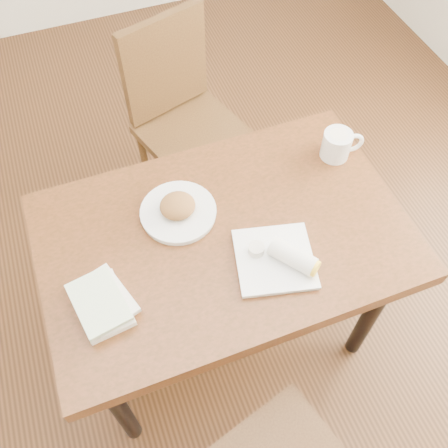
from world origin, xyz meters
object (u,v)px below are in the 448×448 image
object	(u,v)px
plate_scone	(178,210)
plate_burrito	(280,258)
book_stack	(102,302)
chair_far	(183,112)
coffee_mug	(338,144)
table	(224,247)

from	to	relation	value
plate_scone	plate_burrito	bearing A→B (deg)	-50.38
book_stack	chair_far	bearing A→B (deg)	59.98
coffee_mug	book_stack	bearing A→B (deg)	-162.43
coffee_mug	plate_burrito	world-z (taller)	coffee_mug
plate_scone	chair_far	bearing A→B (deg)	71.93
chair_far	book_stack	world-z (taller)	chair_far
coffee_mug	book_stack	size ratio (longest dim) A/B	0.66
table	plate_burrito	world-z (taller)	plate_burrito
table	book_stack	size ratio (longest dim) A/B	5.14
table	plate_burrito	size ratio (longest dim) A/B	4.13
plate_burrito	book_stack	bearing A→B (deg)	175.02
plate_burrito	coffee_mug	bearing A→B (deg)	42.12
table	plate_scone	bearing A→B (deg)	133.14
plate_scone	coffee_mug	bearing A→B (deg)	4.89
table	plate_scone	world-z (taller)	plate_scone
chair_far	book_stack	distance (m)	1.07
plate_scone	book_stack	bearing A→B (deg)	-142.22
coffee_mug	book_stack	world-z (taller)	coffee_mug
table	book_stack	xyz separation A→B (m)	(-0.42, -0.12, 0.11)
chair_far	plate_burrito	xyz separation A→B (m)	(0.02, -0.95, 0.23)
coffee_mug	book_stack	xyz separation A→B (m)	(-0.91, -0.29, -0.03)
book_stack	coffee_mug	bearing A→B (deg)	17.57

